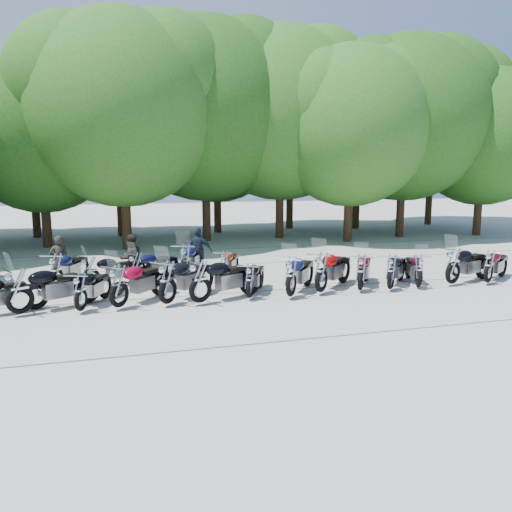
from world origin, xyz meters
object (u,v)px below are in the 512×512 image
object	(u,v)px
motorcycle_12	(453,264)
motorcycle_4	(167,281)
motorcycle_3	(119,285)
rider_2	(199,251)
motorcycle_6	(250,280)
rider_0	(60,260)
motorcycle_16	(137,267)
motorcycle_5	(200,280)
motorcycle_9	(361,271)
motorcycle_1	(19,289)
motorcycle_15	(91,271)
motorcycle_14	(56,270)
motorcycle_8	(322,271)
motorcycle_2	(80,291)
motorcycle_13	(489,265)
motorcycle_18	(224,265)
motorcycle_10	(391,271)
motorcycle_7	(291,275)
motorcycle_17	(185,261)
rider_1	(131,259)
motorcycle_11	(419,270)

from	to	relation	value
motorcycle_12	motorcycle_4	bearing A→B (deg)	69.79
motorcycle_4	motorcycle_3	bearing A→B (deg)	43.57
motorcycle_3	rider_2	size ratio (longest dim) A/B	1.45
motorcycle_6	rider_0	world-z (taller)	rider_0
motorcycle_6	motorcycle_16	world-z (taller)	motorcycle_16
motorcycle_5	motorcycle_9	xyz separation A→B (m)	(4.91, 0.16, -0.06)
motorcycle_1	rider_0	size ratio (longest dim) A/B	1.52
motorcycle_15	rider_0	xyz separation A→B (m)	(-0.97, 0.91, 0.22)
motorcycle_14	rider_2	bearing A→B (deg)	-139.69
motorcycle_8	rider_0	distance (m)	8.29
motorcycle_2	motorcycle_13	xyz separation A→B (m)	(12.46, -0.09, 0.04)
rider_0	rider_2	distance (m)	4.60
rider_2	motorcycle_18	bearing A→B (deg)	133.27
motorcycle_15	motorcycle_10	bearing A→B (deg)	-126.75
motorcycle_7	motorcycle_10	bearing A→B (deg)	-141.85
rider_2	motorcycle_4	bearing A→B (deg)	91.27
motorcycle_6	motorcycle_3	bearing A→B (deg)	28.07
motorcycle_13	motorcycle_17	bearing A→B (deg)	38.66
motorcycle_5	motorcycle_18	distance (m)	2.94
motorcycle_5	motorcycle_18	xyz separation A→B (m)	(1.23, 2.67, -0.13)
motorcycle_10	motorcycle_13	distance (m)	3.49
motorcycle_10	motorcycle_16	size ratio (longest dim) A/B	1.05
motorcycle_10	motorcycle_14	size ratio (longest dim) A/B	0.96
motorcycle_3	rider_0	xyz separation A→B (m)	(-1.79, 3.45, 0.13)
rider_0	motorcycle_8	bearing A→B (deg)	145.94
motorcycle_2	motorcycle_15	distance (m)	2.60
motorcycle_1	motorcycle_16	distance (m)	4.04
motorcycle_6	motorcycle_12	world-z (taller)	motorcycle_12
rider_0	motorcycle_18	bearing A→B (deg)	159.85
motorcycle_7	motorcycle_9	distance (m)	2.29
motorcycle_5	motorcycle_7	distance (m)	2.62
motorcycle_8	rider_0	world-z (taller)	rider_0
motorcycle_2	motorcycle_17	world-z (taller)	motorcycle_17
motorcycle_16	motorcycle_4	bearing A→B (deg)	155.13
motorcycle_10	motorcycle_12	size ratio (longest dim) A/B	0.91
motorcycle_13	motorcycle_17	distance (m)	9.82
motorcycle_12	rider_1	size ratio (longest dim) A/B	1.55
motorcycle_12	rider_2	world-z (taller)	rider_2
motorcycle_11	rider_2	size ratio (longest dim) A/B	1.29
motorcycle_1	motorcycle_3	size ratio (longest dim) A/B	1.03
motorcycle_3	motorcycle_7	size ratio (longest dim) A/B	0.99
motorcycle_13	motorcycle_14	size ratio (longest dim) A/B	0.96
motorcycle_16	rider_2	distance (m)	2.56
motorcycle_9	motorcycle_14	xyz separation A→B (m)	(-8.85, 2.51, 0.01)
motorcycle_13	motorcycle_9	bearing A→B (deg)	53.62
motorcycle_8	motorcycle_7	bearing A→B (deg)	58.86
motorcycle_1	motorcycle_15	xyz separation A→B (m)	(1.59, 2.49, -0.10)
motorcycle_1	motorcycle_12	world-z (taller)	motorcycle_12
motorcycle_16	motorcycle_11	bearing A→B (deg)	-147.57
motorcycle_10	motorcycle_7	bearing A→B (deg)	42.72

